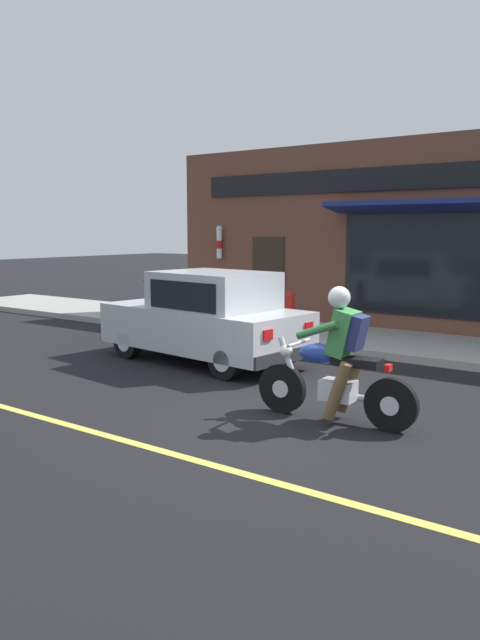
# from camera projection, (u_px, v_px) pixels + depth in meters

# --- Properties ---
(ground_plane) EXTENTS (80.00, 80.00, 0.00)m
(ground_plane) POSITION_uv_depth(u_px,v_px,m) (282.00, 415.00, 7.68)
(ground_plane) COLOR black
(sidewalk_curb) EXTENTS (2.60, 22.00, 0.14)m
(sidewalk_curb) POSITION_uv_depth(u_px,v_px,m) (290.00, 332.00, 13.54)
(sidewalk_curb) COLOR #9E9B93
(sidewalk_curb) RESTS_ON ground
(lane_stripe) EXTENTS (0.12, 19.80, 0.01)m
(lane_stripe) POSITION_uv_depth(u_px,v_px,m) (8.00, 408.00, 7.98)
(lane_stripe) COLOR #D1C64C
(lane_stripe) RESTS_ON ground
(storefront_building) EXTENTS (1.25, 11.54, 4.20)m
(storefront_building) POSITION_uv_depth(u_px,v_px,m) (400.00, 237.00, 13.43)
(storefront_building) COLOR brown
(storefront_building) RESTS_ON ground
(motorcycle_with_rider) EXTENTS (0.57, 2.02, 1.62)m
(motorcycle_with_rider) POSITION_uv_depth(u_px,v_px,m) (336.00, 366.00, 7.33)
(motorcycle_with_rider) COLOR black
(motorcycle_with_rider) RESTS_ON ground
(car_hatchback) EXTENTS (2.04, 3.93, 1.57)m
(car_hatchback) POSITION_uv_depth(u_px,v_px,m) (206.00, 318.00, 10.69)
(car_hatchback) COLOR black
(car_hatchback) RESTS_ON ground
(fire_hydrant) EXTENTS (0.36, 0.24, 0.88)m
(fire_hydrant) POSITION_uv_depth(u_px,v_px,m) (290.00, 312.00, 12.97)
(fire_hydrant) COLOR red
(fire_hydrant) RESTS_ON sidewalk_curb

